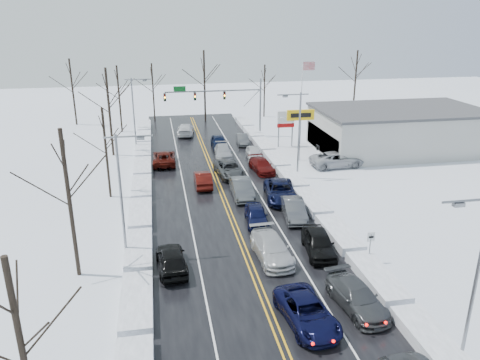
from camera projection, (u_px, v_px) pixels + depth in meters
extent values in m
plane|color=silver|center=(234.00, 224.00, 38.72)|extent=(160.00, 160.00, 0.00)
cube|color=black|center=(230.00, 214.00, 40.57)|extent=(14.00, 84.00, 0.01)
cube|color=white|center=(141.00, 220.00, 39.28)|extent=(1.88, 72.00, 0.70)
cube|color=white|center=(314.00, 208.00, 41.85)|extent=(1.88, 72.00, 0.70)
cylinder|color=slate|center=(260.00, 108.00, 64.71)|extent=(0.24, 0.24, 8.00)
cylinder|color=slate|center=(213.00, 91.00, 62.76)|extent=(13.00, 0.18, 0.18)
cylinder|color=slate|center=(252.00, 98.00, 64.03)|extent=(2.33, 0.10, 2.33)
cube|color=#0C591E|center=(180.00, 89.00, 61.86)|extent=(1.60, 0.08, 0.70)
cube|color=black|center=(224.00, 95.00, 63.23)|extent=(0.32, 0.25, 1.05)
sphere|color=#3F0705|center=(225.00, 93.00, 62.98)|extent=(0.20, 0.20, 0.20)
sphere|color=orange|center=(225.00, 96.00, 63.08)|extent=(0.22, 0.22, 0.22)
sphere|color=black|center=(225.00, 98.00, 63.19)|extent=(0.20, 0.20, 0.20)
cube|color=black|center=(195.00, 96.00, 62.56)|extent=(0.32, 0.25, 1.05)
sphere|color=#3F0705|center=(195.00, 94.00, 62.31)|extent=(0.20, 0.20, 0.20)
sphere|color=orange|center=(195.00, 97.00, 62.41)|extent=(0.22, 0.22, 0.22)
sphere|color=black|center=(195.00, 99.00, 62.51)|extent=(0.20, 0.20, 0.20)
cube|color=black|center=(165.00, 97.00, 61.88)|extent=(0.32, 0.25, 1.05)
sphere|color=#3F0705|center=(165.00, 95.00, 61.63)|extent=(0.20, 0.20, 0.20)
sphere|color=orange|center=(165.00, 98.00, 61.73)|extent=(0.22, 0.22, 0.22)
sphere|color=black|center=(165.00, 100.00, 61.83)|extent=(0.20, 0.20, 0.20)
cylinder|color=slate|center=(300.00, 137.00, 54.35)|extent=(0.20, 0.20, 5.60)
cube|color=yellow|center=(301.00, 115.00, 53.47)|extent=(3.20, 0.30, 1.20)
cube|color=black|center=(301.00, 115.00, 53.31)|extent=(2.40, 0.04, 0.50)
cylinder|color=slate|center=(279.00, 132.00, 60.02)|extent=(0.16, 0.16, 4.00)
cylinder|color=slate|center=(292.00, 131.00, 60.32)|extent=(0.16, 0.16, 4.00)
cube|color=white|center=(286.00, 114.00, 59.39)|extent=(2.20, 0.22, 0.70)
cube|color=white|center=(286.00, 120.00, 59.66)|extent=(2.20, 0.22, 0.70)
cube|color=#A40C0C|center=(286.00, 125.00, 59.90)|extent=(2.20, 0.22, 0.50)
cylinder|color=slate|center=(370.00, 249.00, 32.33)|extent=(0.08, 0.08, 2.20)
cube|color=white|center=(371.00, 237.00, 32.02)|extent=(0.55, 0.05, 0.70)
cube|color=black|center=(371.00, 237.00, 31.99)|extent=(0.35, 0.02, 0.15)
cylinder|color=silver|center=(301.00, 97.00, 67.32)|extent=(0.14, 0.14, 10.00)
cube|color=#ADACA8|center=(398.00, 130.00, 58.58)|extent=(20.00, 12.00, 5.00)
cube|color=#262628|center=(322.00, 141.00, 57.21)|extent=(0.10, 11.00, 2.80)
cube|color=#3F3F42|center=(401.00, 110.00, 57.68)|extent=(20.40, 12.40, 0.30)
cylinder|color=slate|center=(475.00, 283.00, 21.97)|extent=(0.18, 0.18, 9.00)
cylinder|color=slate|center=(476.00, 200.00, 20.38)|extent=(3.20, 0.12, 0.12)
cube|color=slate|center=(459.00, 205.00, 20.29)|extent=(0.50, 0.25, 0.18)
cylinder|color=slate|center=(299.00, 136.00, 47.88)|extent=(0.18, 0.18, 9.00)
cylinder|color=slate|center=(293.00, 95.00, 46.29)|extent=(3.20, 0.12, 0.12)
cube|color=slate|center=(285.00, 96.00, 46.20)|extent=(0.50, 0.25, 0.18)
cylinder|color=slate|center=(121.00, 198.00, 32.05)|extent=(0.18, 0.18, 9.00)
cylinder|color=slate|center=(128.00, 137.00, 30.73)|extent=(3.20, 0.12, 0.12)
cube|color=slate|center=(141.00, 138.00, 30.91)|extent=(0.50, 0.25, 0.18)
cylinder|color=slate|center=(134.00, 115.00, 57.96)|extent=(0.18, 0.18, 9.00)
cylinder|color=slate|center=(138.00, 79.00, 56.64)|extent=(3.20, 0.12, 0.12)
cube|color=slate|center=(145.00, 80.00, 56.82)|extent=(0.50, 0.25, 0.18)
cylinder|color=#2D231C|center=(70.00, 206.00, 29.53)|extent=(0.27, 0.27, 10.00)
cylinder|color=#2D231C|center=(106.00, 154.00, 42.90)|extent=(0.23, 0.23, 8.50)
cylinder|color=#2D231C|center=(110.00, 113.00, 55.40)|extent=(0.28, 0.28, 10.50)
cylinder|color=#2D231C|center=(119.00, 99.00, 66.74)|extent=(0.25, 0.25, 9.50)
cylinder|color=#2D231C|center=(73.00, 92.00, 70.99)|extent=(0.27, 0.27, 10.00)
cylinder|color=#2D231C|center=(153.00, 92.00, 74.11)|extent=(0.24, 0.24, 9.00)
cylinder|color=#2D231C|center=(205.00, 86.00, 73.28)|extent=(0.29, 0.29, 11.00)
cylinder|color=#2D231C|center=(264.00, 91.00, 76.78)|extent=(0.23, 0.23, 8.50)
cylinder|color=#2D231C|center=(355.00, 82.00, 79.61)|extent=(0.28, 0.28, 10.50)
imported|color=black|center=(306.00, 323.00, 26.37)|extent=(2.99, 5.51, 1.47)
imported|color=#BCBCBE|center=(271.00, 258.00, 33.31)|extent=(2.49, 5.56, 1.58)
imported|color=black|center=(256.00, 223.00, 38.79)|extent=(2.10, 4.43, 1.46)
imported|color=#424648|center=(242.00, 197.00, 44.36)|extent=(1.86, 5.12, 1.68)
imported|color=#383B3D|center=(230.00, 176.00, 49.96)|extent=(3.05, 5.75, 1.54)
imported|color=#A3A5AA|center=(223.00, 157.00, 56.42)|extent=(2.39, 5.07, 1.43)
imported|color=black|center=(219.00, 148.00, 60.03)|extent=(1.95, 4.74, 1.61)
imported|color=#3C3E41|center=(356.00, 308.00, 27.72)|extent=(2.74, 5.36, 1.49)
imported|color=black|center=(318.00, 253.00, 34.02)|extent=(2.53, 5.09, 1.67)
imported|color=#44464A|center=(293.00, 218.00, 39.79)|extent=(2.22, 4.96, 1.58)
imported|color=black|center=(280.00, 199.00, 43.73)|extent=(3.48, 6.22, 1.64)
imported|color=#4C0B0A|center=(262.00, 172.00, 51.30)|extent=(2.44, 4.98, 1.39)
imported|color=silver|center=(254.00, 159.00, 55.59)|extent=(2.18, 4.55, 1.50)
imported|color=#434649|center=(242.00, 144.00, 61.87)|extent=(1.71, 4.15, 1.34)
imported|color=#470E09|center=(203.00, 186.00, 47.04)|extent=(1.64, 4.59, 1.51)
imported|color=#460F09|center=(164.00, 164.00, 53.84)|extent=(2.70, 5.57, 1.53)
imported|color=silver|center=(186.00, 135.00, 66.62)|extent=(2.93, 5.69, 1.58)
imported|color=black|center=(172.00, 270.00, 31.80)|extent=(2.24, 4.88, 1.62)
imported|color=#ADAFB5|center=(336.00, 167.00, 52.93)|extent=(6.25, 3.17, 1.69)
imported|color=gray|center=(349.00, 156.00, 56.96)|extent=(2.53, 5.47, 1.55)
imported|color=black|center=(321.00, 147.00, 60.41)|extent=(2.23, 4.86, 1.61)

